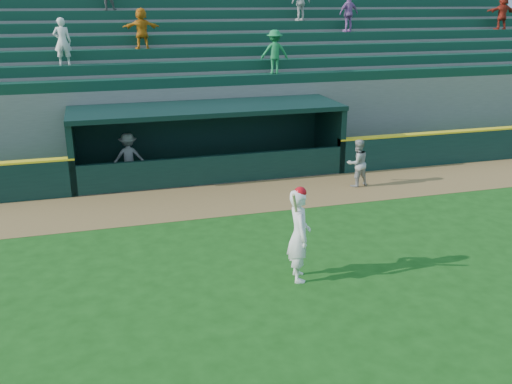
{
  "coord_description": "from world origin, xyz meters",
  "views": [
    {
      "loc": [
        -3.81,
        -11.61,
        5.95
      ],
      "look_at": [
        0.0,
        1.6,
        1.3
      ],
      "focal_mm": 40.0,
      "sensor_mm": 36.0,
      "label": 1
    }
  ],
  "objects": [
    {
      "name": "dugout_player_inside",
      "position": [
        -2.78,
        7.81,
        0.82
      ],
      "size": [
        1.11,
        0.69,
        1.65
      ],
      "primitive_type": "imported",
      "rotation": [
        0.0,
        0.0,
        3.07
      ],
      "color": "gray",
      "rests_on": "ground"
    },
    {
      "name": "warning_track",
      "position": [
        0.0,
        4.9,
        0.01
      ],
      "size": [
        40.0,
        3.0,
        0.01
      ],
      "primitive_type": "cube",
      "color": "brown",
      "rests_on": "ground"
    },
    {
      "name": "ground",
      "position": [
        0.0,
        0.0,
        0.0
      ],
      "size": [
        120.0,
        120.0,
        0.0
      ],
      "primitive_type": "plane",
      "color": "#154711",
      "rests_on": "ground"
    },
    {
      "name": "stands",
      "position": [
        0.01,
        12.57,
        2.39
      ],
      "size": [
        34.5,
        6.3,
        7.43
      ],
      "color": "slate",
      "rests_on": "ground"
    },
    {
      "name": "dugout",
      "position": [
        0.0,
        8.0,
        1.36
      ],
      "size": [
        9.4,
        2.8,
        2.46
      ],
      "color": "#63625E",
      "rests_on": "ground"
    },
    {
      "name": "dugout_player_front",
      "position": [
        4.48,
        4.97,
        0.8
      ],
      "size": [
        0.87,
        0.72,
        1.6
      ],
      "primitive_type": "imported",
      "rotation": [
        0.0,
        0.0,
        3.31
      ],
      "color": "#A2A29D",
      "rests_on": "ground"
    },
    {
      "name": "batter_at_plate",
      "position": [
        0.29,
        -0.8,
        1.08
      ],
      "size": [
        0.65,
        0.86,
        2.19
      ],
      "color": "white",
      "rests_on": "ground"
    }
  ]
}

